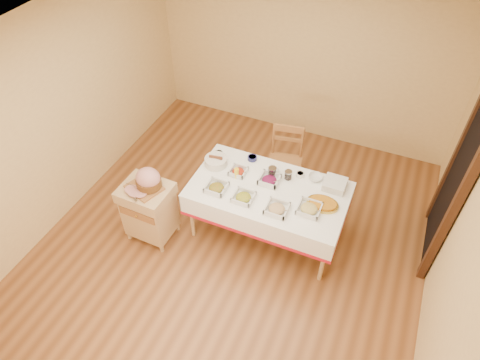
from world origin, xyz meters
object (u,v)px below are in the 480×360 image
object	(u,v)px
preserve_jar_right	(288,175)
mustard_bottle	(237,173)
butcher_cart	(149,209)
dining_chair	(285,161)
dining_table	(268,199)
preserve_jar_left	(272,172)
ham_on_board	(148,180)
bread_basket	(216,161)
plate_stack	(335,184)
brass_platter	(323,204)

from	to	relation	value
preserve_jar_right	mustard_bottle	size ratio (longest dim) A/B	0.68
butcher_cart	dining_chair	size ratio (longest dim) A/B	0.83
dining_chair	preserve_jar_right	distance (m)	0.67
dining_table	preserve_jar_left	world-z (taller)	preserve_jar_left
ham_on_board	preserve_jar_left	bearing A→B (deg)	33.43
butcher_cart	bread_basket	bearing A→B (deg)	53.79
dining_table	plate_stack	size ratio (longest dim) A/B	7.25
dining_table	preserve_jar_left	bearing A→B (deg)	101.04
dining_table	bread_basket	distance (m)	0.79
dining_table	butcher_cart	size ratio (longest dim) A/B	2.24
dining_table	brass_platter	distance (m)	0.66
mustard_bottle	brass_platter	bearing A→B (deg)	-1.66
butcher_cart	dining_chair	distance (m)	1.88
plate_stack	preserve_jar_right	bearing A→B (deg)	-171.98
preserve_jar_right	dining_chair	bearing A→B (deg)	110.86
preserve_jar_left	plate_stack	bearing A→B (deg)	8.30
ham_on_board	brass_platter	distance (m)	1.98
preserve_jar_right	bread_basket	xyz separation A→B (m)	(-0.89, -0.11, 0.00)
dining_chair	bread_basket	bearing A→B (deg)	-135.15
ham_on_board	preserve_jar_right	distance (m)	1.63
butcher_cart	bread_basket	distance (m)	0.99
preserve_jar_right	mustard_bottle	distance (m)	0.61
dining_table	bread_basket	bearing A→B (deg)	169.14
butcher_cart	bread_basket	xyz separation A→B (m)	(0.55, 0.75, 0.35)
preserve_jar_right	brass_platter	world-z (taller)	preserve_jar_right
preserve_jar_right	plate_stack	distance (m)	0.55
butcher_cart	plate_stack	size ratio (longest dim) A/B	3.23
dining_table	plate_stack	xyz separation A→B (m)	(0.69, 0.33, 0.21)
butcher_cart	ham_on_board	distance (m)	0.47
dining_table	bread_basket	xyz separation A→B (m)	(-0.75, 0.14, 0.21)
preserve_jar_left	mustard_bottle	size ratio (longest dim) A/B	0.75
dining_table	mustard_bottle	world-z (taller)	mustard_bottle
preserve_jar_right	brass_platter	bearing A→B (deg)	-27.33
dining_chair	butcher_cart	bearing A→B (deg)	-130.75
preserve_jar_left	brass_platter	xyz separation A→B (m)	(0.68, -0.22, -0.04)
preserve_jar_left	bread_basket	world-z (taller)	preserve_jar_left
butcher_cart	brass_platter	distance (m)	2.05
preserve_jar_right	brass_platter	distance (m)	0.55
preserve_jar_left	butcher_cart	bearing A→B (deg)	-146.40
bread_basket	preserve_jar_left	bearing A→B (deg)	6.69
dining_table	ham_on_board	xyz separation A→B (m)	(-1.25, -0.57, 0.33)
plate_stack	mustard_bottle	bearing A→B (deg)	-164.91
preserve_jar_right	bread_basket	distance (m)	0.90
dining_chair	mustard_bottle	bearing A→B (deg)	-114.34
dining_chair	preserve_jar_left	size ratio (longest dim) A/B	7.75
preserve_jar_left	brass_platter	size ratio (longest dim) A/B	0.35
dining_table	preserve_jar_left	xyz separation A→B (m)	(-0.04, 0.23, 0.22)
preserve_jar_right	bread_basket	bearing A→B (deg)	-172.80
butcher_cart	plate_stack	distance (m)	2.22
preserve_jar_left	plate_stack	distance (m)	0.74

